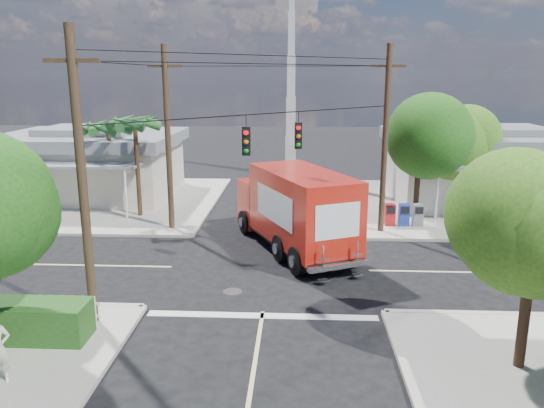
{
  "coord_description": "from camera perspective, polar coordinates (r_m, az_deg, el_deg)",
  "views": [
    {
      "loc": [
        1.13,
        -20.1,
        7.63
      ],
      "look_at": [
        0.0,
        2.0,
        2.2
      ],
      "focal_mm": 35.0,
      "sensor_mm": 36.0,
      "label": 1
    }
  ],
  "objects": [
    {
      "name": "radio_tower",
      "position": [
        40.16,
        2.06,
        10.93
      ],
      "size": [
        0.8,
        0.8,
        17.0
      ],
      "color": "silver",
      "rests_on": "ground"
    },
    {
      "name": "tree_ne_back",
      "position": [
        30.53,
        19.55,
        6.52
      ],
      "size": [
        3.77,
        3.66,
        5.82
      ],
      "color": "#422D1C",
      "rests_on": "sidewalk_ne"
    },
    {
      "name": "utility_poles",
      "position": [
        22.07,
        -4.18,
        6.05
      ],
      "size": [
        12.0,
        10.68,
        9.0
      ],
      "color": "#473321",
      "rests_on": "ground"
    },
    {
      "name": "ground",
      "position": [
        21.53,
        -0.27,
        -6.97
      ],
      "size": [
        120.0,
        120.0,
        0.0
      ],
      "primitive_type": "plane",
      "color": "black",
      "rests_on": "ground"
    },
    {
      "name": "sidewalk_nw",
      "position": [
        34.08,
        -17.8,
        0.29
      ],
      "size": [
        14.12,
        14.12,
        0.14
      ],
      "color": "#A09B91",
      "rests_on": "ground"
    },
    {
      "name": "picket_fence",
      "position": [
        18.39,
        -26.83,
        -9.98
      ],
      "size": [
        5.94,
        0.06,
        1.0
      ],
      "color": "silver",
      "rests_on": "sidewalk_sw"
    },
    {
      "name": "palm_nw_front",
      "position": [
        29.03,
        -14.53,
        8.24
      ],
      "size": [
        3.01,
        3.08,
        5.59
      ],
      "color": "#422D1C",
      "rests_on": "sidewalk_nw"
    },
    {
      "name": "delivery_truck",
      "position": [
        23.31,
        2.48,
        -0.57
      ],
      "size": [
        5.81,
        8.69,
        3.66
      ],
      "color": "black",
      "rests_on": "ground"
    },
    {
      "name": "tree_se",
      "position": [
        14.59,
        26.6,
        -1.94
      ],
      "size": [
        3.67,
        3.54,
        5.62
      ],
      "color": "#422D1C",
      "rests_on": "sidewalk_se"
    },
    {
      "name": "palm_nw_back",
      "position": [
        31.12,
        -17.22,
        7.72
      ],
      "size": [
        3.01,
        3.08,
        5.19
      ],
      "color": "#422D1C",
      "rests_on": "sidewalk_nw"
    },
    {
      "name": "vending_boxes",
      "position": [
        27.73,
        14.0,
        -1.13
      ],
      "size": [
        1.9,
        0.5,
        1.1
      ],
      "color": "red",
      "rests_on": "sidewalk_ne"
    },
    {
      "name": "sidewalk_ne",
      "position": [
        33.35,
        19.84,
        -0.15
      ],
      "size": [
        14.12,
        14.12,
        0.14
      ],
      "color": "#A09B91",
      "rests_on": "ground"
    },
    {
      "name": "tree_ne_front",
      "position": [
        27.69,
        15.72,
        7.34
      ],
      "size": [
        4.21,
        4.14,
        6.66
      ],
      "color": "#422D1C",
      "rests_on": "sidewalk_ne"
    },
    {
      "name": "road_markings",
      "position": [
        20.16,
        -0.51,
        -8.44
      ],
      "size": [
        32.0,
        32.0,
        0.01
      ],
      "color": "beige",
      "rests_on": "ground"
    },
    {
      "name": "building_ne",
      "position": [
        34.44,
        22.22,
        3.89
      ],
      "size": [
        11.8,
        10.2,
        4.5
      ],
      "color": "silver",
      "rests_on": "sidewalk_ne"
    },
    {
      "name": "building_nw",
      "position": [
        35.53,
        -18.86,
        4.28
      ],
      "size": [
        10.8,
        10.2,
        4.3
      ],
      "color": "beige",
      "rests_on": "sidewalk_nw"
    }
  ]
}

